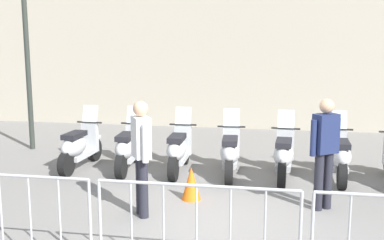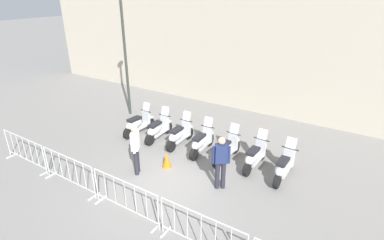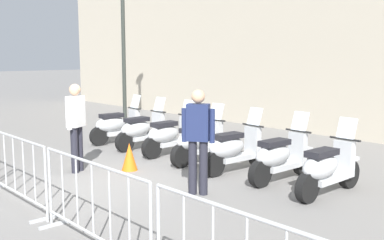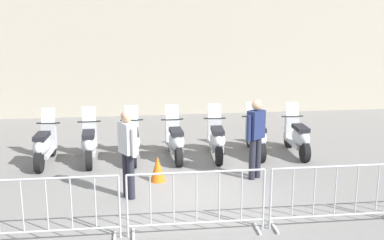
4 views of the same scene
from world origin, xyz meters
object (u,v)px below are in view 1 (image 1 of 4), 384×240
Objects in this scene: motorcycle_1 at (128,149)px; officer_near_row_end at (325,148)px; motorcycle_3 at (230,153)px; motorcycle_4 at (284,156)px; barrier_segment_1 at (2,217)px; officer_mid_plaza at (141,152)px; motorcycle_0 at (79,147)px; traffic_cone at (191,183)px; motorcycle_2 at (178,150)px; street_lamp at (24,3)px; barrier_segment_2 at (196,231)px; motorcycle_5 at (340,157)px.

officer_near_row_end is (3.56, -1.68, 0.53)m from motorcycle_1.
motorcycle_3 and motorcycle_4 have the same top height.
officer_mid_plaza is (1.31, 1.61, 0.45)m from barrier_segment_1.
motorcycle_4 is 1.00× the size of officer_mid_plaza.
motorcycle_0 is 2.93m from traffic_cone.
motorcycle_2 is 0.30× the size of street_lamp.
barrier_segment_2 is at bearing -49.79° from street_lamp.
barrier_segment_1 is at bearing -139.81° from motorcycle_5.
barrier_segment_1 is at bearing -128.83° from traffic_cone.
motorcycle_0 is at bearing 178.19° from motorcycle_3.
motorcycle_4 is 0.77× the size of barrier_segment_2.
motorcycle_1 reaches higher than barrier_segment_2.
motorcycle_1 is 3.13× the size of traffic_cone.
officer_near_row_end is at bearing -20.04° from motorcycle_0.
motorcycle_1 is 4.40m from street_lamp.
motorcycle_2 is 1.00× the size of officer_near_row_end.
motorcycle_3 is (2.04, -0.10, 0.00)m from motorcycle_1.
street_lamp is (-1.80, 1.57, 2.99)m from motorcycle_0.
barrier_segment_2 is (-1.17, -3.86, 0.07)m from motorcycle_4.
motorcycle_2 is at bearing 174.77° from motorcycle_3.
motorcycle_4 is at bearing 73.18° from barrier_segment_2.
barrier_segment_1 is 4.62m from officer_near_row_end.
motorcycle_4 is at bearing 41.00° from traffic_cone.
officer_near_row_end is (1.68, 2.33, 0.45)m from barrier_segment_2.
officer_mid_plaza is 1.24m from traffic_cone.
motorcycle_3 is 0.76× the size of barrier_segment_2.
motorcycle_3 is 2.04m from motorcycle_5.
motorcycle_0 is at bearing 126.01° from barrier_segment_2.
motorcycle_1 is at bearing 83.35° from barrier_segment_1.
street_lamp is (-4.87, 1.66, 2.99)m from motorcycle_3.
officer_near_row_end is at bearing -71.58° from motorcycle_4.
motorcycle_2 and motorcycle_5 have the same top height.
traffic_cone is at bearing -139.00° from motorcycle_4.
motorcycle_4 is at bearing 44.51° from officer_mid_plaza.
barrier_segment_2 is (2.91, -4.01, 0.07)m from motorcycle_0.
barrier_segment_2 is at bearing -80.85° from traffic_cone.
traffic_cone is (-0.56, -1.41, -0.18)m from motorcycle_3.
motorcycle_0 and motorcycle_2 have the same top height.
motorcycle_4 is at bearing 47.08° from barrier_segment_1.
motorcycle_3 is 0.30× the size of street_lamp.
traffic_cone is (1.94, 2.41, -0.25)m from barrier_segment_1.
motorcycle_0 is 3.02m from officer_mid_plaza.
motorcycle_4 is at bearing -3.97° from motorcycle_2.
motorcycle_0 reaches higher than barrier_segment_1.
motorcycle_4 is at bearing -2.70° from motorcycle_3.
motorcycle_1 reaches higher than barrier_segment_1.
motorcycle_5 is at bearing 60.77° from barrier_segment_2.
barrier_segment_2 reaches higher than traffic_cone.
motorcycle_5 is (4.08, -0.09, 0.00)m from motorcycle_1.
motorcycle_0 reaches higher than traffic_cone.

